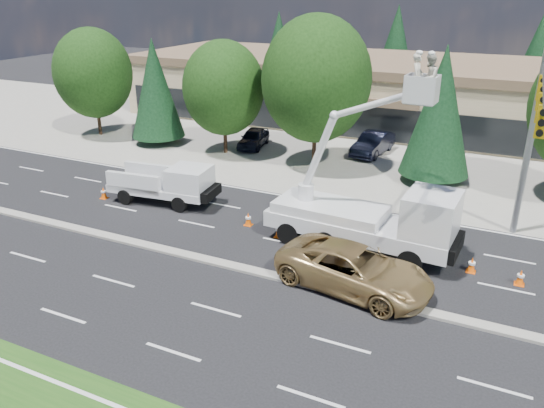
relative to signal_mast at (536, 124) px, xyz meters
The scene contains 23 objects.
ground 13.67m from the signal_mast, 144.92° to the right, with size 140.00×140.00×0.00m, color black.
concrete_apron 17.47m from the signal_mast, 127.74° to the left, with size 140.00×22.00×0.01m, color gray.
road_median 13.64m from the signal_mast, 144.92° to the right, with size 120.00×0.55×0.12m, color gray.
strip_mall 25.23m from the signal_mast, 113.62° to the left, with size 50.40×15.40×5.50m.
tree_front_a 33.02m from the signal_mast, 166.05° to the left, with size 6.19×6.19×8.59m.
tree_front_b 27.28m from the signal_mast, 163.00° to the left, with size 4.06×4.06×8.00m.
tree_front_c 21.59m from the signal_mast, 158.34° to the left, with size 5.86×5.86×8.14m.
tree_front_d 15.27m from the signal_mast, 148.59° to the left, with size 7.20×7.20×9.99m.
tree_front_e 9.54m from the signal_mast, 122.30° to the left, with size 4.28×4.28×8.44m.
tree_back_a 44.83m from the signal_mast, 128.72° to the left, with size 4.45×4.45×8.77m.
tree_back_b 37.68m from the signal_mast, 111.87° to the left, with size 4.94×4.94×9.73m.
tree_back_c 34.97m from the signal_mast, 90.05° to the left, with size 4.63×4.63×9.13m.
signal_mast is the anchor object (origin of this frame).
utility_pickup 18.87m from the signal_mast, behind, with size 6.09×2.82×2.26m.
bucket_truck 7.75m from the signal_mast, 154.00° to the right, with size 8.82×3.23×9.17m.
traffic_cone_a 22.81m from the signal_mast, behind, with size 0.40×0.40×0.70m.
traffic_cone_b 14.03m from the signal_mast, 167.31° to the right, with size 0.40×0.40×0.70m.
traffic_cone_c 12.43m from the signal_mast, 161.88° to the right, with size 0.40×0.40×0.70m.
traffic_cone_d 6.62m from the signal_mast, 116.64° to the right, with size 0.40×0.40×0.70m.
traffic_cone_e 6.59m from the signal_mast, 82.13° to the right, with size 0.40×0.40×0.70m.
minivan 10.06m from the signal_mast, 131.69° to the right, with size 2.96×6.41×1.78m, color tan.
parked_car_west 22.02m from the signal_mast, 151.69° to the left, with size 1.68×4.19×1.43m, color black.
parked_car_east 16.65m from the signal_mast, 129.41° to the left, with size 1.70×4.88×1.61m, color black.
Camera 1 is at (9.31, -17.86, 11.52)m, focal length 35.00 mm.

